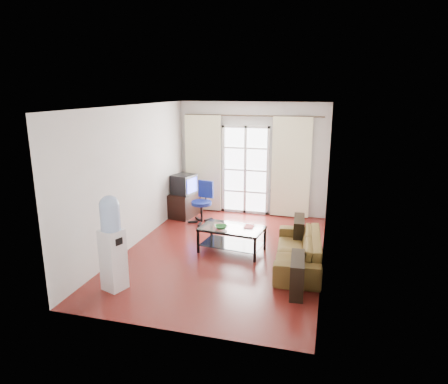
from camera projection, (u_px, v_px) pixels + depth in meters
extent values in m
plane|color=maroon|center=(224.00, 252.00, 7.51)|extent=(5.20, 5.20, 0.00)
plane|color=white|center=(224.00, 106.00, 6.84)|extent=(5.20, 5.20, 0.00)
cube|color=silver|center=(252.00, 159.00, 9.60)|extent=(3.60, 0.02, 2.70)
cube|color=silver|center=(166.00, 231.00, 4.75)|extent=(3.60, 0.02, 2.70)
cube|color=silver|center=(133.00, 177.00, 7.63)|extent=(0.02, 5.20, 2.70)
cube|color=silver|center=(327.00, 189.00, 6.72)|extent=(0.02, 5.20, 2.70)
cube|color=white|center=(245.00, 170.00, 9.67)|extent=(1.01, 0.02, 2.04)
cube|color=white|center=(245.00, 170.00, 9.65)|extent=(1.16, 0.06, 2.15)
cylinder|color=#4C3F2D|center=(252.00, 116.00, 9.25)|extent=(3.30, 0.04, 0.04)
cube|color=#F7F8C7|center=(203.00, 163.00, 9.83)|extent=(0.90, 0.07, 2.35)
cube|color=#F7F8C7|center=(291.00, 168.00, 9.29)|extent=(0.90, 0.07, 2.35)
cube|color=gray|center=(283.00, 203.00, 9.56)|extent=(0.64, 0.12, 0.64)
imported|color=olive|center=(298.00, 250.00, 6.92)|extent=(2.01, 1.02, 0.56)
cube|color=silver|center=(232.00, 228.00, 7.45)|extent=(1.25, 0.81, 0.01)
cube|color=black|center=(232.00, 244.00, 7.53)|extent=(1.18, 0.75, 0.01)
cube|color=black|center=(198.00, 241.00, 7.44)|extent=(0.04, 0.04, 0.47)
cube|color=black|center=(255.00, 250.00, 7.03)|extent=(0.04, 0.04, 0.47)
cube|color=black|center=(212.00, 231.00, 7.99)|extent=(0.04, 0.04, 0.47)
cube|color=black|center=(265.00, 238.00, 7.58)|extent=(0.04, 0.04, 0.47)
imported|color=#31873C|center=(221.00, 227.00, 7.39)|extent=(0.41, 0.41, 0.06)
imported|color=#982D12|center=(245.00, 226.00, 7.49)|extent=(0.17, 0.23, 0.02)
cube|color=black|center=(249.00, 227.00, 7.46)|extent=(0.14, 0.12, 0.02)
cube|color=black|center=(184.00, 205.00, 9.60)|extent=(0.63, 0.85, 0.57)
cube|color=black|center=(184.00, 184.00, 9.44)|extent=(0.57, 0.60, 0.46)
cube|color=#0C19E5|center=(192.00, 185.00, 9.33)|extent=(0.12, 0.39, 0.34)
cube|color=black|center=(177.00, 183.00, 9.54)|extent=(0.22, 0.36, 0.30)
cylinder|color=black|center=(202.00, 213.00, 9.11)|extent=(0.05, 0.05, 0.48)
cylinder|color=navy|center=(201.00, 203.00, 9.06)|extent=(0.46, 0.46, 0.07)
cube|color=navy|center=(206.00, 189.00, 9.16)|extent=(0.38, 0.13, 0.40)
cube|color=white|center=(113.00, 260.00, 6.04)|extent=(0.39, 0.39, 0.96)
cylinder|color=#9EBFF4|center=(110.00, 218.00, 5.87)|extent=(0.29, 0.29, 0.38)
sphere|color=#9EBFF4|center=(109.00, 205.00, 5.83)|extent=(0.29, 0.29, 0.29)
cube|color=black|center=(119.00, 242.00, 5.88)|extent=(0.08, 0.13, 0.10)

